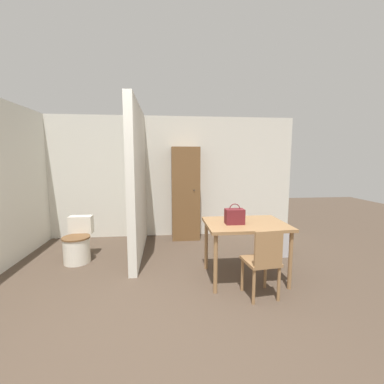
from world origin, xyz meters
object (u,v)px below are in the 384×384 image
Objects in this scene: wooden_chair at (263,260)px; handbag at (235,216)px; toilet at (78,244)px; dining_table at (245,229)px; wooden_cabinet at (185,193)px; space_heater at (280,242)px.

wooden_chair is 0.67m from handbag.
handbag is at bearing -21.51° from toilet.
dining_table is 0.57× the size of wooden_cabinet.
toilet is at bearing 177.86° from space_heater.
dining_table is 2.64m from toilet.
dining_table is 1.21m from space_heater.
toilet is 2.55× the size of handbag.
dining_table is at bearing 16.55° from handbag.
wooden_cabinet reaches higher than dining_table.
wooden_chair reaches higher than dining_table.
toilet is at bearing 144.41° from wooden_chair.
space_heater is at bearing 50.90° from wooden_chair.
toilet is at bearing 160.84° from dining_table.
handbag is 0.15× the size of wooden_cabinet.
wooden_cabinet is 3.99× the size of space_heater.
wooden_chair is 2.88m from toilet.
space_heater is at bearing -37.50° from wooden_cabinet.
dining_table reaches higher than space_heater.
dining_table is 1.26× the size of wooden_chair.
wooden_chair reaches higher than toilet.
wooden_cabinet is at bearing 142.50° from space_heater.
wooden_chair is 1.81× the size of space_heater.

